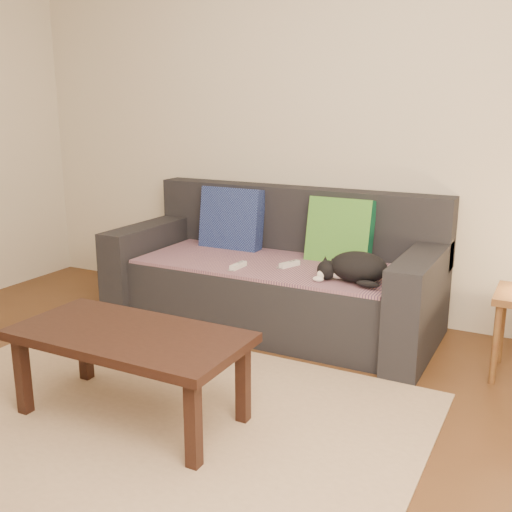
% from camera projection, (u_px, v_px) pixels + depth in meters
% --- Properties ---
extents(ground, '(4.50, 4.50, 0.00)m').
position_uv_depth(ground, '(121.00, 434.00, 2.65)').
color(ground, brown).
rests_on(ground, ground).
extents(back_wall, '(4.50, 0.04, 2.60)m').
position_uv_depth(back_wall, '(304.00, 122.00, 4.04)').
color(back_wall, beige).
rests_on(back_wall, ground).
extents(sofa, '(2.10, 0.94, 0.87)m').
position_uv_depth(sofa, '(275.00, 278.00, 3.92)').
color(sofa, '#232328').
rests_on(sofa, ground).
extents(throw_blanket, '(1.66, 0.74, 0.02)m').
position_uv_depth(throw_blanket, '(269.00, 264.00, 3.81)').
color(throw_blanket, '#3C284B').
rests_on(throw_blanket, sofa).
extents(cushion_navy, '(0.45, 0.18, 0.46)m').
position_uv_depth(cushion_navy, '(231.00, 220.00, 4.18)').
color(cushion_navy, '#111849').
rests_on(cushion_navy, throw_blanket).
extents(cushion_green, '(0.42, 0.19, 0.43)m').
position_uv_depth(cushion_green, '(340.00, 231.00, 3.82)').
color(cushion_green, '#0C4F34').
rests_on(cushion_green, throw_blanket).
extents(cat, '(0.44, 0.34, 0.17)m').
position_uv_depth(cat, '(355.00, 268.00, 3.37)').
color(cat, black).
rests_on(cat, throw_blanket).
extents(wii_remote_a, '(0.04, 0.15, 0.03)m').
position_uv_depth(wii_remote_a, '(238.00, 266.00, 3.67)').
color(wii_remote_a, white).
rests_on(wii_remote_a, throw_blanket).
extents(wii_remote_b, '(0.09, 0.15, 0.03)m').
position_uv_depth(wii_remote_b, '(290.00, 264.00, 3.70)').
color(wii_remote_b, white).
rests_on(wii_remote_b, throw_blanket).
extents(rug, '(2.50, 1.80, 0.01)m').
position_uv_depth(rug, '(142.00, 418.00, 2.77)').
color(rug, tan).
rests_on(rug, ground).
extents(coffee_table, '(1.07, 0.54, 0.43)m').
position_uv_depth(coffee_table, '(129.00, 343.00, 2.69)').
color(coffee_table, black).
rests_on(coffee_table, rug).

